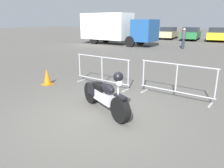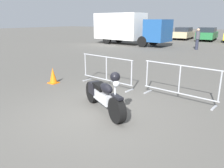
{
  "view_description": "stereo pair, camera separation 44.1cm",
  "coord_description": "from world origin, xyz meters",
  "px_view_note": "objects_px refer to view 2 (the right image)",
  "views": [
    {
      "loc": [
        2.89,
        -4.18,
        2.32
      ],
      "look_at": [
        0.04,
        0.74,
        0.65
      ],
      "focal_mm": 35.0,
      "sensor_mm": 36.0,
      "label": 1
    },
    {
      "loc": [
        3.26,
        -3.95,
        2.32
      ],
      "look_at": [
        0.04,
        0.74,
        0.65
      ],
      "focal_mm": 35.0,
      "sensor_mm": 36.0,
      "label": 2
    }
  ],
  "objects_px": {
    "box_truck": "(127,27)",
    "parked_car_blue": "(162,33)",
    "crowd_barrier_far": "(179,82)",
    "parked_car_green": "(207,34)",
    "crowd_barrier_near": "(106,70)",
    "parked_car_black": "(143,32)",
    "parked_car_tan": "(184,33)",
    "motorcycle": "(103,95)",
    "pedestrian": "(198,38)",
    "traffic_cone": "(53,76)"
  },
  "relations": [
    {
      "from": "box_truck",
      "to": "parked_car_blue",
      "type": "bearing_deg",
      "value": 95.71
    },
    {
      "from": "crowd_barrier_far",
      "to": "parked_car_green",
      "type": "relative_size",
      "value": 0.52
    },
    {
      "from": "crowd_barrier_far",
      "to": "crowd_barrier_near",
      "type": "bearing_deg",
      "value": 180.0
    },
    {
      "from": "parked_car_black",
      "to": "parked_car_tan",
      "type": "xyz_separation_m",
      "value": [
        5.65,
        0.03,
        0.03
      ]
    },
    {
      "from": "crowd_barrier_far",
      "to": "parked_car_blue",
      "type": "height_order",
      "value": "parked_car_blue"
    },
    {
      "from": "parked_car_blue",
      "to": "motorcycle",
      "type": "bearing_deg",
      "value": -164.09
    },
    {
      "from": "motorcycle",
      "to": "pedestrian",
      "type": "bearing_deg",
      "value": 123.28
    },
    {
      "from": "parked_car_tan",
      "to": "parked_car_black",
      "type": "bearing_deg",
      "value": 87.61
    },
    {
      "from": "parked_car_green",
      "to": "traffic_cone",
      "type": "height_order",
      "value": "parked_car_green"
    },
    {
      "from": "traffic_cone",
      "to": "parked_car_blue",
      "type": "bearing_deg",
      "value": 102.02
    },
    {
      "from": "motorcycle",
      "to": "box_truck",
      "type": "bearing_deg",
      "value": 147.16
    },
    {
      "from": "crowd_barrier_far",
      "to": "traffic_cone",
      "type": "bearing_deg",
      "value": -168.35
    },
    {
      "from": "crowd_barrier_far",
      "to": "traffic_cone",
      "type": "height_order",
      "value": "crowd_barrier_far"
    },
    {
      "from": "parked_car_blue",
      "to": "parked_car_tan",
      "type": "distance_m",
      "value": 2.83
    },
    {
      "from": "parked_car_black",
      "to": "parked_car_tan",
      "type": "bearing_deg",
      "value": -92.39
    },
    {
      "from": "box_truck",
      "to": "parked_car_tan",
      "type": "xyz_separation_m",
      "value": [
        2.84,
        9.17,
        -0.89
      ]
    },
    {
      "from": "crowd_barrier_near",
      "to": "parked_car_green",
      "type": "height_order",
      "value": "parked_car_green"
    },
    {
      "from": "parked_car_blue",
      "to": "pedestrian",
      "type": "xyz_separation_m",
      "value": [
        6.8,
        -9.48,
        0.24
      ]
    },
    {
      "from": "parked_car_green",
      "to": "pedestrian",
      "type": "relative_size",
      "value": 2.68
    },
    {
      "from": "box_truck",
      "to": "pedestrian",
      "type": "bearing_deg",
      "value": 2.91
    },
    {
      "from": "pedestrian",
      "to": "traffic_cone",
      "type": "relative_size",
      "value": 2.86
    },
    {
      "from": "box_truck",
      "to": "parked_car_tan",
      "type": "bearing_deg",
      "value": 78.57
    },
    {
      "from": "parked_car_tan",
      "to": "pedestrian",
      "type": "distance_m",
      "value": 10.31
    },
    {
      "from": "crowd_barrier_near",
      "to": "pedestrian",
      "type": "height_order",
      "value": "pedestrian"
    },
    {
      "from": "parked_car_blue",
      "to": "parked_car_green",
      "type": "distance_m",
      "value": 5.66
    },
    {
      "from": "crowd_barrier_far",
      "to": "parked_car_green",
      "type": "bearing_deg",
      "value": 99.79
    },
    {
      "from": "motorcycle",
      "to": "parked_car_green",
      "type": "distance_m",
      "value": 23.57
    },
    {
      "from": "motorcycle",
      "to": "crowd_barrier_far",
      "type": "relative_size",
      "value": 0.83
    },
    {
      "from": "parked_car_black",
      "to": "parked_car_tan",
      "type": "distance_m",
      "value": 5.65
    },
    {
      "from": "motorcycle",
      "to": "parked_car_green",
      "type": "height_order",
      "value": "parked_car_green"
    },
    {
      "from": "crowd_barrier_far",
      "to": "parked_car_tan",
      "type": "distance_m",
      "value": 22.77
    },
    {
      "from": "crowd_barrier_near",
      "to": "parked_car_black",
      "type": "height_order",
      "value": "parked_car_black"
    },
    {
      "from": "crowd_barrier_near",
      "to": "parked_car_blue",
      "type": "height_order",
      "value": "parked_car_blue"
    },
    {
      "from": "parked_car_green",
      "to": "parked_car_black",
      "type": "bearing_deg",
      "value": 85.1
    },
    {
      "from": "box_truck",
      "to": "crowd_barrier_far",
      "type": "bearing_deg",
      "value": -47.72
    },
    {
      "from": "parked_car_green",
      "to": "traffic_cone",
      "type": "relative_size",
      "value": 7.68
    },
    {
      "from": "pedestrian",
      "to": "parked_car_black",
      "type": "bearing_deg",
      "value": 86.64
    },
    {
      "from": "motorcycle",
      "to": "parked_car_black",
      "type": "distance_m",
      "value": 26.13
    },
    {
      "from": "crowd_barrier_near",
      "to": "parked_car_tan",
      "type": "bearing_deg",
      "value": 100.0
    },
    {
      "from": "pedestrian",
      "to": "traffic_cone",
      "type": "bearing_deg",
      "value": -147.26
    },
    {
      "from": "box_truck",
      "to": "parked_car_blue",
      "type": "distance_m",
      "value": 9.19
    },
    {
      "from": "pedestrian",
      "to": "motorcycle",
      "type": "bearing_deg",
      "value": -133.98
    },
    {
      "from": "parked_car_green",
      "to": "pedestrian",
      "type": "height_order",
      "value": "pedestrian"
    },
    {
      "from": "crowd_barrier_near",
      "to": "crowd_barrier_far",
      "type": "height_order",
      "value": "same"
    },
    {
      "from": "box_truck",
      "to": "motorcycle",
      "type": "bearing_deg",
      "value": -55.51
    },
    {
      "from": "parked_car_green",
      "to": "pedestrian",
      "type": "xyz_separation_m",
      "value": [
        1.15,
        -9.15,
        0.15
      ]
    },
    {
      "from": "parked_car_blue",
      "to": "parked_car_tan",
      "type": "height_order",
      "value": "parked_car_tan"
    },
    {
      "from": "parked_car_tan",
      "to": "traffic_cone",
      "type": "distance_m",
      "value": 22.84
    },
    {
      "from": "parked_car_blue",
      "to": "traffic_cone",
      "type": "height_order",
      "value": "parked_car_blue"
    },
    {
      "from": "parked_car_black",
      "to": "crowd_barrier_near",
      "type": "bearing_deg",
      "value": -159.15
    }
  ]
}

